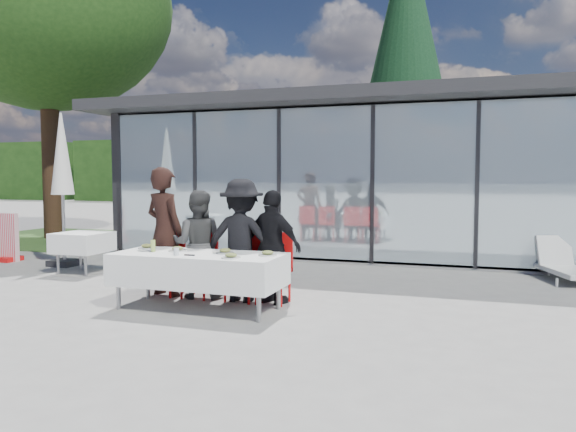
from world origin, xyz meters
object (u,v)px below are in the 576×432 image
at_px(diner_chair_c, 244,262).
at_px(conifer_tree, 406,54).
at_px(diner_chair_d, 275,264).
at_px(deciduous_tree, 47,7).
at_px(diner_chair_b, 201,260).
at_px(juice_bottle, 153,246).
at_px(diner_c, 241,240).
at_px(market_umbrella, 62,165).
at_px(diner_b, 198,244).
at_px(plate_c, 225,251).
at_px(folded_eyeglasses, 190,255).
at_px(dining_table, 198,269).
at_px(plate_b, 177,249).
at_px(plate_a, 147,247).
at_px(diner_d, 273,247).
at_px(plate_d, 268,254).
at_px(lounger, 565,265).
at_px(spare_table_left, 83,243).
at_px(diner_a, 165,232).
at_px(plate_extra, 231,256).
at_px(diner_chair_a, 168,258).

bearing_deg(diner_chair_c, conifer_tree, 87.10).
distance_m(diner_chair_d, deciduous_tree, 12.03).
relative_size(diner_chair_b, juice_bottle, 6.16).
xyz_separation_m(diner_c, market_umbrella, (-4.59, 1.77, 1.13)).
bearing_deg(diner_b, plate_c, 129.72).
height_order(diner_chair_b, folded_eyeglasses, diner_chair_b).
bearing_deg(dining_table, plate_c, 17.68).
distance_m(plate_b, plate_c, 0.70).
relative_size(dining_table, plate_a, 9.40).
height_order(diner_d, conifer_tree, conifer_tree).
distance_m(diner_chair_b, market_umbrella, 4.48).
xyz_separation_m(diner_chair_d, juice_bottle, (-1.46, -0.80, 0.29)).
bearing_deg(deciduous_tree, conifer_tree, 37.87).
bearing_deg(diner_b, juice_bottle, 54.66).
relative_size(diner_chair_b, folded_eyeglasses, 6.96).
bearing_deg(plate_b, diner_c, 38.63).
bearing_deg(diner_chair_c, plate_d, -47.39).
distance_m(diner_d, plate_b, 1.30).
bearing_deg(diner_d, lounger, -123.85).
relative_size(plate_d, deciduous_tree, 0.03).
distance_m(diner_d, conifer_tree, 13.73).
distance_m(diner_chair_b, spare_table_left, 3.22).
height_order(diner_b, conifer_tree, conifer_tree).
distance_m(diner_chair_b, plate_c, 0.97).
distance_m(diner_a, plate_extra, 1.78).
xyz_separation_m(dining_table, market_umbrella, (-4.25, 2.42, 1.46)).
xyz_separation_m(lounger, deciduous_tree, (-12.92, 2.45, 6.22)).
bearing_deg(diner_c, diner_b, -3.82).
bearing_deg(plate_d, spare_table_left, 157.49).
distance_m(plate_a, plate_extra, 1.60).
distance_m(diner_chair_a, lounger, 6.61).
relative_size(diner_a, conifer_tree, 0.18).
height_order(diner_a, diner_chair_c, diner_a).
xyz_separation_m(diner_b, plate_b, (-0.01, -0.56, -0.00)).
bearing_deg(dining_table, diner_chair_d, 42.80).
distance_m(diner_b, folded_eyeglasses, 0.95).
xyz_separation_m(diner_a, conifer_tree, (1.87, 12.71, 5.04)).
relative_size(plate_a, deciduous_tree, 0.03).
bearing_deg(diner_c, diner_chair_a, -8.34).
relative_size(plate_a, conifer_tree, 0.02).
bearing_deg(diner_a, market_umbrella, -10.17).
relative_size(plate_a, plate_b, 1.00).
bearing_deg(diner_b, plate_a, 26.41).
bearing_deg(diner_chair_c, diner_chair_b, 180.00).
distance_m(diner_c, plate_d, 0.84).
height_order(market_umbrella, conifer_tree, conifer_tree).
bearing_deg(diner_d, spare_table_left, 1.21).
bearing_deg(deciduous_tree, diner_chair_d, -32.43).
relative_size(diner_chair_a, folded_eyeglasses, 6.96).
bearing_deg(plate_d, juice_bottle, -175.17).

